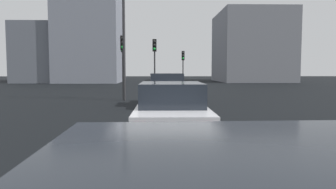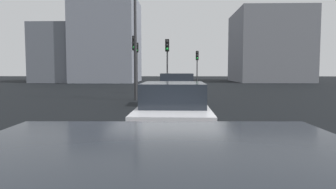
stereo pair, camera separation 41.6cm
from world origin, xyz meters
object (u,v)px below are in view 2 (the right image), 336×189
car_silver_lead (176,90)px  traffic_light_far_right (167,55)px  traffic_light_far_left (137,56)px  car_white_second (173,111)px  traffic_light_near_left (197,61)px  traffic_light_near_right (135,54)px  street_lamp_kerbside (135,28)px

car_silver_lead → traffic_light_far_right: 7.87m
traffic_light_far_left → car_white_second: bearing=18.2°
traffic_light_near_left → traffic_light_near_right: (-11.69, 4.59, 0.18)m
car_silver_lead → street_lamp_kerbside: street_lamp_kerbside is taller
car_silver_lead → traffic_light_near_right: (3.65, 2.60, 2.04)m
street_lamp_kerbside → traffic_light_near_right: bearing=10.2°
traffic_light_near_left → traffic_light_far_left: bearing=-76.8°
traffic_light_near_right → street_lamp_kerbside: (-1.12, -0.20, 1.41)m
traffic_light_near_right → traffic_light_far_right: 4.33m
traffic_light_far_left → traffic_light_near_left: bearing=110.3°
car_white_second → traffic_light_near_left: 23.43m
traffic_light_far_left → traffic_light_far_right: traffic_light_far_left is taller
traffic_light_near_right → street_lamp_kerbside: size_ratio=0.55×
traffic_light_near_left → traffic_light_near_right: traffic_light_near_right is taller
traffic_light_near_left → street_lamp_kerbside: 13.63m
traffic_light_near_left → car_silver_lead: bearing=-6.1°
traffic_light_far_left → car_silver_lead: bearing=23.5°
street_lamp_kerbside → car_white_second: bearing=-167.2°
car_silver_lead → traffic_light_far_right: traffic_light_far_right is taller
traffic_light_far_right → car_white_second: bearing=8.1°
traffic_light_near_left → traffic_light_far_left: (-1.21, 5.79, 0.49)m
traffic_light_far_left → street_lamp_kerbside: size_ratio=0.61×
street_lamp_kerbside → traffic_light_far_right: bearing=-18.7°
car_white_second → traffic_light_near_left: (23.26, -2.01, 1.91)m
traffic_light_far_right → street_lamp_kerbside: bearing=-13.2°
car_white_second → traffic_light_near_right: size_ratio=1.19×
car_silver_lead → car_white_second: size_ratio=0.98×
traffic_light_near_left → traffic_light_far_left: size_ratio=0.84×
car_silver_lead → traffic_light_near_right: bearing=33.3°
traffic_light_near_left → street_lamp_kerbside: (-12.81, 4.39, 1.59)m
car_white_second → traffic_light_far_right: 15.64m
traffic_light_far_right → traffic_light_near_left: bearing=166.6°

